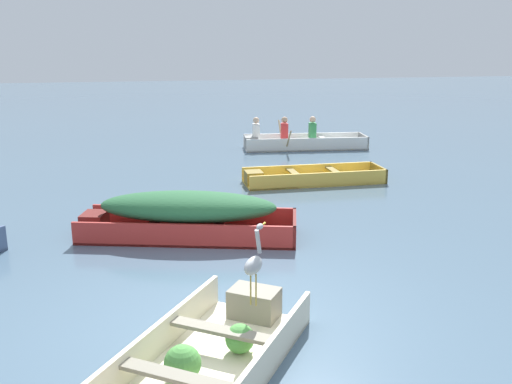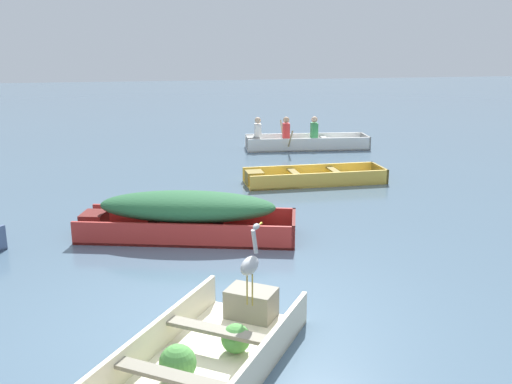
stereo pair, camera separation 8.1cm
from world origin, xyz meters
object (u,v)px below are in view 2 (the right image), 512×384
Objects in this scene: skiff_red_far_moored at (185,211)px; rowboat_white_with_crew at (299,141)px; skiff_yellow_mid_moored at (309,178)px; dinghy_cream_foreground at (204,358)px; heron_on_dinghy at (250,263)px.

rowboat_white_with_crew is at bearing 61.26° from skiff_red_far_moored.
rowboat_white_with_crew is (3.88, 7.08, -0.21)m from skiff_red_far_moored.
rowboat_white_with_crew is at bearing 77.30° from skiff_yellow_mid_moored.
dinghy_cream_foreground is 0.85× the size of skiff_red_far_moored.
dinghy_cream_foreground is at bearing -110.29° from rowboat_white_with_crew.
heron_on_dinghy reaches higher than skiff_red_far_moored.
skiff_yellow_mid_moored is 0.87× the size of skiff_red_far_moored.
skiff_yellow_mid_moored is (3.14, 6.91, -0.03)m from dinghy_cream_foreground.
skiff_red_far_moored is 8.08m from rowboat_white_with_crew.
skiff_red_far_moored is 4.24× the size of heron_on_dinghy.
heron_on_dinghy is (-2.59, -6.39, 0.74)m from skiff_yellow_mid_moored.
dinghy_cream_foreground is at bearing -114.42° from skiff_yellow_mid_moored.
heron_on_dinghy is (0.38, -3.36, 0.42)m from skiff_red_far_moored.
skiff_red_far_moored is (-2.97, -3.04, 0.32)m from skiff_yellow_mid_moored.
heron_on_dinghy is at bearing -108.53° from rowboat_white_with_crew.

